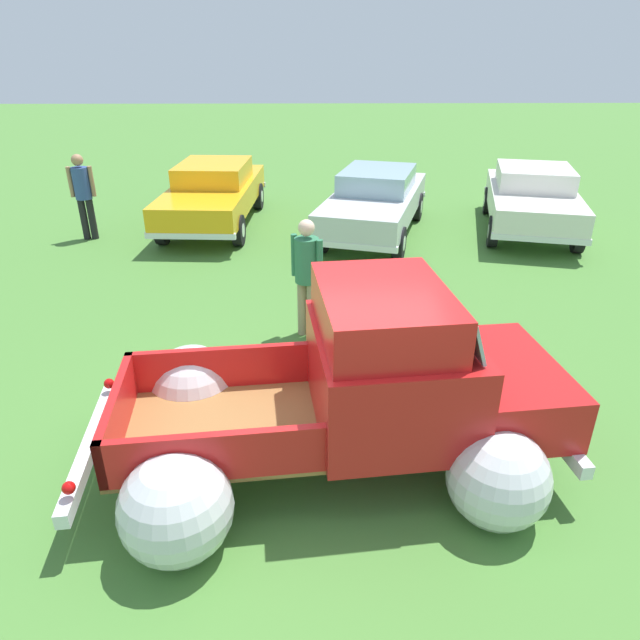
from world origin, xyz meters
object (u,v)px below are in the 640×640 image
object	(u,v)px
vintage_pickup_truck	(362,399)
show_car_1	(375,200)
show_car_2	(532,197)
spectator_0	(307,271)
show_car_0	(214,192)
spectator_1	(83,191)

from	to	relation	value
vintage_pickup_truck	show_car_1	size ratio (longest dim) A/B	0.98
vintage_pickup_truck	show_car_2	bearing A→B (deg)	54.02
show_car_1	spectator_0	world-z (taller)	spectator_0
show_car_1	spectator_0	xyz separation A→B (m)	(-1.51, -4.96, 0.23)
show_car_1	show_car_0	bearing A→B (deg)	-85.77
show_car_1	show_car_2	world-z (taller)	same
show_car_1	vintage_pickup_truck	bearing A→B (deg)	9.92
vintage_pickup_truck	show_car_2	distance (m)	9.18
show_car_0	show_car_1	distance (m)	3.82
spectator_1	spectator_0	bearing A→B (deg)	38.63
show_car_2	spectator_0	distance (m)	7.26
spectator_1	show_car_2	bearing A→B (deg)	85.48
show_car_1	spectator_0	size ratio (longest dim) A/B	2.79
show_car_0	spectator_1	size ratio (longest dim) A/B	2.62
vintage_pickup_truck	show_car_2	size ratio (longest dim) A/B	1.05
show_car_0	spectator_1	distance (m)	2.85
vintage_pickup_truck	show_car_1	bearing A→B (deg)	76.70
show_car_1	show_car_2	xyz separation A→B (m)	(3.59, 0.20, 0.00)
show_car_2	spectator_1	size ratio (longest dim) A/B	2.48
show_car_0	spectator_0	bearing A→B (deg)	24.27
show_car_0	show_car_2	world-z (taller)	same
show_car_2	spectator_0	bearing A→B (deg)	-30.59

